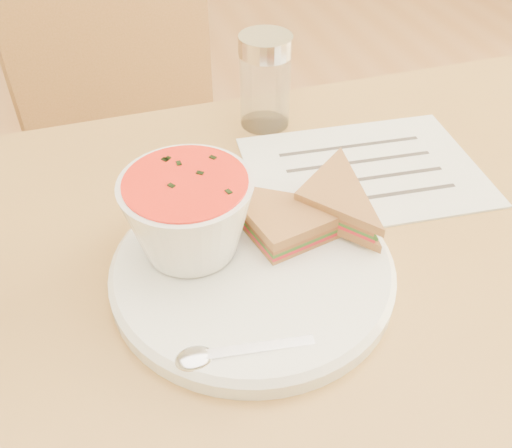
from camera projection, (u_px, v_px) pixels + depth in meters
name	position (u px, v px, depth m)	size (l,w,h in m)	color
dining_table	(335.00, 431.00, 0.85)	(1.00, 0.70, 0.75)	brown
chair_far	(179.00, 205.00, 1.12)	(0.40, 0.40, 0.90)	brown
plate	(252.00, 270.00, 0.56)	(0.28, 0.28, 0.02)	white
soup_bowl	(189.00, 219.00, 0.54)	(0.13, 0.13, 0.09)	white
sandwich_half_a	(273.00, 258.00, 0.54)	(0.11, 0.11, 0.03)	#AE6E3D
sandwich_half_b	(294.00, 205.00, 0.59)	(0.10, 0.10, 0.03)	#AE6E3D
spoon	(252.00, 350.00, 0.48)	(0.17, 0.03, 0.01)	silver
paper_menu	(364.00, 171.00, 0.70)	(0.28, 0.21, 0.00)	white
condiment_shaker	(265.00, 82.00, 0.75)	(0.07, 0.07, 0.12)	silver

